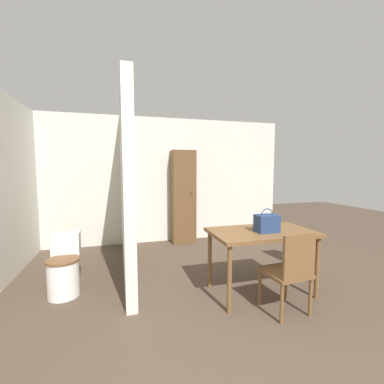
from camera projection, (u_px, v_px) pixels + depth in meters
name	position (u px, v px, depth m)	size (l,w,h in m)	color
wall_back	(157.00, 180.00, 5.22)	(5.33, 0.12, 2.50)	silver
partition_wall	(126.00, 185.00, 3.75)	(0.12, 2.58, 2.50)	silver
dining_table	(262.00, 238.00, 3.05)	(1.21, 0.72, 0.76)	brown
wooden_chair	(290.00, 270.00, 2.60)	(0.45, 0.45, 0.87)	brown
toilet	(64.00, 269.00, 3.05)	(0.37, 0.52, 0.70)	white
handbag	(267.00, 223.00, 2.97)	(0.26, 0.17, 0.28)	navy
wooden_cabinet	(183.00, 197.00, 5.14)	(0.46, 0.37, 1.85)	brown
space_heater	(294.00, 245.00, 4.13)	(0.30, 0.18, 0.52)	#9E9EA3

